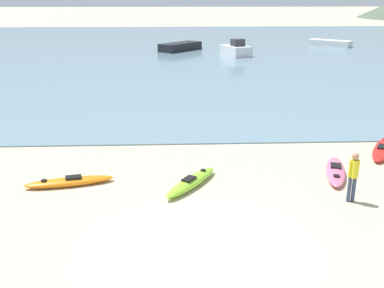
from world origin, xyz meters
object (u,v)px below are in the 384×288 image
at_px(person_near_foreground, 353,174).
at_px(moored_boat_3, 180,47).
at_px(kayak_on_sand_4, 69,182).
at_px(moored_boat_1, 330,43).
at_px(kayak_on_sand_1, 383,149).
at_px(moored_boat_0, 236,50).
at_px(kayak_on_sand_3, 336,171).
at_px(kayak_on_sand_0, 191,182).

bearing_deg(person_near_foreground, moored_boat_3, 96.90).
relative_size(kayak_on_sand_4, moored_boat_1, 0.62).
distance_m(kayak_on_sand_1, moored_boat_3, 35.07).
bearing_deg(person_near_foreground, kayak_on_sand_1, 55.43).
height_order(kayak_on_sand_4, moored_boat_3, moored_boat_3).
distance_m(moored_boat_0, moored_boat_1, 15.10).
bearing_deg(moored_boat_3, kayak_on_sand_4, -96.98).
bearing_deg(kayak_on_sand_3, kayak_on_sand_0, -171.38).
bearing_deg(moored_boat_1, kayak_on_sand_4, -119.37).
bearing_deg(kayak_on_sand_4, kayak_on_sand_1, 13.20).
bearing_deg(moored_boat_1, person_near_foreground, -107.89).
distance_m(kayak_on_sand_1, person_near_foreground, 5.61).
relative_size(moored_boat_0, moored_boat_3, 0.73).
relative_size(kayak_on_sand_0, moored_boat_0, 0.72).
bearing_deg(kayak_on_sand_0, moored_boat_1, 65.47).
height_order(kayak_on_sand_4, moored_boat_1, moored_boat_1).
relative_size(kayak_on_sand_1, moored_boat_3, 0.63).
relative_size(kayak_on_sand_1, person_near_foreground, 2.04).
bearing_deg(person_near_foreground, kayak_on_sand_4, 169.76).
bearing_deg(kayak_on_sand_1, kayak_on_sand_3, -140.22).
bearing_deg(moored_boat_0, kayak_on_sand_1, -85.86).
relative_size(person_near_foreground, moored_boat_3, 0.31).
distance_m(kayak_on_sand_1, moored_boat_0, 29.66).
distance_m(kayak_on_sand_0, kayak_on_sand_4, 4.21).
bearing_deg(kayak_on_sand_3, moored_boat_0, 88.71).
relative_size(kayak_on_sand_1, kayak_on_sand_3, 1.13).
xyz_separation_m(kayak_on_sand_1, kayak_on_sand_3, (-2.86, -2.38, 0.01)).
bearing_deg(moored_boat_1, kayak_on_sand_1, -105.56).
relative_size(kayak_on_sand_3, kayak_on_sand_4, 0.97).
height_order(kayak_on_sand_4, moored_boat_0, moored_boat_0).
height_order(kayak_on_sand_3, person_near_foreground, person_near_foreground).
xyz_separation_m(person_near_foreground, moored_boat_1, (13.67, 42.37, -0.52)).
height_order(kayak_on_sand_0, kayak_on_sand_4, kayak_on_sand_0).
distance_m(kayak_on_sand_0, moored_boat_3, 37.38).
relative_size(kayak_on_sand_0, person_near_foreground, 1.69).
relative_size(person_near_foreground, moored_boat_0, 0.42).
bearing_deg(kayak_on_sand_3, moored_boat_3, 97.75).
distance_m(kayak_on_sand_4, person_near_foreground, 9.41).
relative_size(kayak_on_sand_3, moored_boat_1, 0.61).
distance_m(kayak_on_sand_0, kayak_on_sand_1, 8.78).
xyz_separation_m(kayak_on_sand_1, person_near_foreground, (-3.15, -4.57, 0.81)).
bearing_deg(moored_boat_3, kayak_on_sand_3, -82.25).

